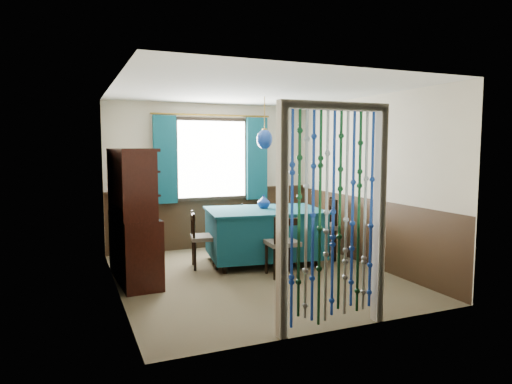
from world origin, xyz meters
name	(u,v)px	position (x,y,z in m)	size (l,w,h in m)	color
floor	(255,276)	(0.00, 0.00, 0.00)	(4.00, 4.00, 0.00)	brown
ceiling	(255,90)	(0.00, 0.00, 2.50)	(4.00, 4.00, 0.00)	silver
wall_back	(211,176)	(0.00, 2.00, 1.25)	(3.60, 3.60, 0.00)	beige
wall_front	(337,202)	(0.00, -2.00, 1.25)	(3.60, 3.60, 0.00)	beige
wall_left	(115,190)	(-1.80, 0.00, 1.25)	(4.00, 4.00, 0.00)	beige
wall_right	(366,181)	(1.80, 0.00, 1.25)	(4.00, 4.00, 0.00)	beige
wainscot_back	(212,219)	(0.00, 1.99, 0.50)	(3.60, 3.60, 0.00)	#332113
wainscot_front	(335,279)	(0.00, -1.99, 0.50)	(3.60, 3.60, 0.00)	#332113
wainscot_left	(119,252)	(-1.79, 0.00, 0.50)	(4.00, 4.00, 0.00)	#332113
wainscot_right	(364,231)	(1.79, 0.00, 0.50)	(4.00, 4.00, 0.00)	#332113
window	(212,159)	(0.00, 1.95, 1.55)	(1.32, 0.12, 1.42)	black
doorway	(333,222)	(0.00, -1.94, 1.05)	(1.16, 0.12, 2.18)	silver
dining_table	(264,232)	(0.41, 0.62, 0.47)	(1.86, 1.41, 0.82)	#0F404F
chair_near	(283,244)	(0.35, -0.14, 0.45)	(0.44, 0.43, 0.85)	black
chair_far	(252,226)	(0.53, 1.39, 0.43)	(0.49, 0.48, 0.81)	black
chair_left	(203,238)	(-0.53, 0.73, 0.44)	(0.46, 0.47, 0.82)	black
chair_right	(323,227)	(1.37, 0.52, 0.51)	(0.58, 0.60, 0.96)	black
sideboard	(133,235)	(-1.55, 0.44, 0.60)	(0.54, 1.36, 1.74)	black
pendant_lamp	(265,139)	(0.41, 0.62, 1.88)	(0.24, 0.24, 0.77)	olive
vase_table	(264,202)	(0.45, 0.74, 0.92)	(0.18, 0.18, 0.19)	navy
bowl_shelf	(140,191)	(-1.49, 0.16, 1.22)	(0.19, 0.19, 0.05)	beige
vase_sideboard	(134,205)	(-1.49, 0.73, 0.97)	(0.18, 0.18, 0.19)	beige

